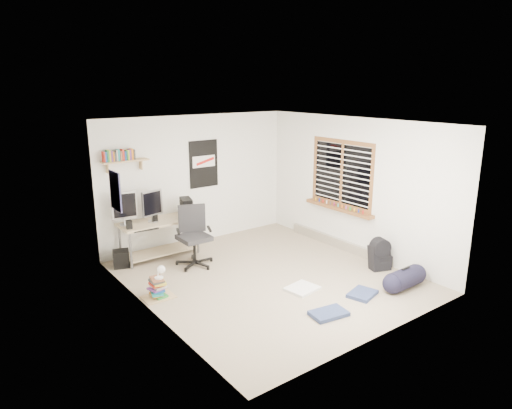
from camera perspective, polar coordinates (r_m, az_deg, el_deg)
floor at (r=7.55m, az=1.47°, el=-9.11°), size 4.00×4.50×0.01m
ceiling at (r=6.92m, az=1.60°, el=10.25°), size 4.00×4.50×0.01m
back_wall at (r=8.97m, az=-7.40°, el=3.09°), size 4.00×0.01×2.50m
left_wall at (r=6.15m, az=-13.36°, el=-2.69°), size 0.01×4.50×2.50m
right_wall at (r=8.48m, az=12.26°, el=2.19°), size 0.01×4.50×2.50m
desk at (r=8.46m, az=-11.95°, el=-4.05°), size 1.54×1.06×0.65m
monitor_left at (r=8.19m, az=-16.10°, el=-1.19°), size 0.44×0.17×0.47m
monitor_right at (r=8.25m, az=-12.80°, el=-0.90°), size 0.42×0.20×0.45m
pc_tower at (r=8.44m, az=-8.70°, el=-0.54°), size 0.28×0.41×0.40m
keyboard at (r=8.02m, az=-13.70°, el=-3.03°), size 0.45×0.18×0.02m
speaker_left at (r=8.00m, az=-15.57°, el=-2.58°), size 0.10×0.10×0.19m
speaker_right at (r=8.29m, az=-12.44°, el=-1.84°), size 0.11×0.11×0.16m
office_chair at (r=7.92m, az=-7.74°, el=-4.22°), size 0.89×0.89×1.05m
wall_shelf at (r=8.17m, az=-16.05°, el=5.26°), size 0.80×0.22×0.24m
poster_back_wall at (r=8.96m, az=-6.55°, el=5.06°), size 0.62×0.03×0.92m
poster_left_wall at (r=7.18m, az=-17.18°, el=1.62°), size 0.02×0.42×0.60m
window at (r=8.60m, az=10.59°, el=3.81°), size 0.10×1.50×1.26m
baseboard_heater at (r=8.96m, az=10.20°, el=-4.75°), size 0.08×2.50×0.18m
backpack at (r=8.08m, az=15.16°, el=-6.42°), size 0.40×0.36×0.44m
duffel_bag at (r=7.48m, az=18.09°, el=-8.90°), size 0.32×0.32×0.61m
tshirt at (r=7.15m, az=5.78°, el=-10.41°), size 0.52×0.46×0.04m
jeans_a at (r=6.47m, az=9.08°, el=-13.30°), size 0.54×0.39×0.05m
jeans_b at (r=7.11m, az=13.15°, el=-10.83°), size 0.52×0.44×0.06m
book_stack at (r=6.97m, az=-12.19°, el=-10.17°), size 0.48×0.41×0.31m
desk_lamp at (r=6.87m, az=-12.07°, el=-8.45°), size 0.14×0.22×0.22m
subwoofer at (r=8.24m, az=-16.50°, el=-6.54°), size 0.34×0.34×0.30m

